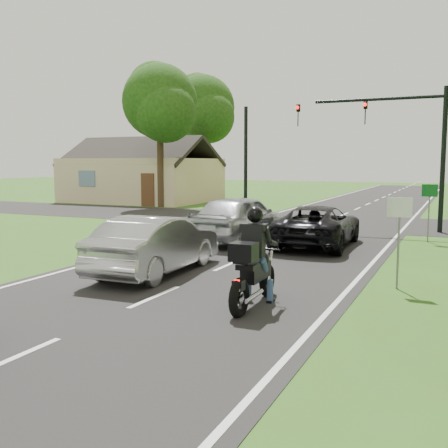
{
  "coord_description": "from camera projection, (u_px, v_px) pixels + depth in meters",
  "views": [
    {
      "loc": [
        5.98,
        -9.49,
        2.92
      ],
      "look_at": [
        0.29,
        3.0,
        1.3
      ],
      "focal_mm": 42.0,
      "sensor_mm": 36.0,
      "label": 1
    }
  ],
  "objects": [
    {
      "name": "ground",
      "position": [
        155.0,
        297.0,
        11.38
      ],
      "size": [
        140.0,
        140.0,
        0.0
      ],
      "primitive_type": "plane",
      "color": "#335919",
      "rests_on": "ground"
    },
    {
      "name": "road",
      "position": [
        292.0,
        237.0,
        20.42
      ],
      "size": [
        8.0,
        100.0,
        0.01
      ],
      "primitive_type": "cube",
      "color": "black",
      "rests_on": "ground"
    },
    {
      "name": "cross_road",
      "position": [
        328.0,
        222.0,
        25.84
      ],
      "size": [
        60.0,
        7.0,
        0.01
      ],
      "primitive_type": "cube",
      "color": "black",
      "rests_on": "ground"
    },
    {
      "name": "motorcycle_rider",
      "position": [
        253.0,
        267.0,
        10.56
      ],
      "size": [
        0.68,
        2.4,
        2.07
      ],
      "rotation": [
        0.0,
        0.0,
        0.02
      ],
      "color": "black",
      "rests_on": "ground"
    },
    {
      "name": "dark_suv",
      "position": [
        317.0,
        226.0,
        18.25
      ],
      "size": [
        2.55,
        5.21,
        1.42
      ],
      "primitive_type": "imported",
      "rotation": [
        0.0,
        0.0,
        3.18
      ],
      "color": "black",
      "rests_on": "road"
    },
    {
      "name": "silver_sedan",
      "position": [
        156.0,
        244.0,
        13.76
      ],
      "size": [
        1.79,
        4.69,
        1.53
      ],
      "primitive_type": "imported",
      "rotation": [
        0.0,
        0.0,
        3.18
      ],
      "color": "#AEAEB3",
      "rests_on": "road"
    },
    {
      "name": "silver_suv",
      "position": [
        240.0,
        218.0,
        19.38
      ],
      "size": [
        2.41,
        5.23,
        1.74
      ],
      "primitive_type": "imported",
      "rotation": [
        0.0,
        0.0,
        3.07
      ],
      "color": "#B0B3B9",
      "rests_on": "road"
    },
    {
      "name": "traffic_signal",
      "position": [
        397.0,
        133.0,
        22.17
      ],
      "size": [
        6.38,
        0.44,
        6.0
      ],
      "color": "black",
      "rests_on": "ground"
    },
    {
      "name": "signal_pole_far",
      "position": [
        246.0,
        161.0,
        29.44
      ],
      "size": [
        0.2,
        0.2,
        6.0
      ],
      "primitive_type": "cylinder",
      "color": "black",
      "rests_on": "ground"
    },
    {
      "name": "sign_white",
      "position": [
        399.0,
        221.0,
        11.95
      ],
      "size": [
        0.55,
        0.07,
        2.12
      ],
      "color": "slate",
      "rests_on": "ground"
    },
    {
      "name": "sign_green",
      "position": [
        429.0,
        199.0,
        19.1
      ],
      "size": [
        0.55,
        0.07,
        2.12
      ],
      "color": "slate",
      "rests_on": "ground"
    },
    {
      "name": "tree_left_near",
      "position": [
        162.0,
        105.0,
        33.32
      ],
      "size": [
        5.12,
        4.96,
        9.22
      ],
      "color": "#332316",
      "rests_on": "ground"
    },
    {
      "name": "tree_left_far",
      "position": [
        204.0,
        111.0,
        43.08
      ],
      "size": [
        5.76,
        5.58,
        10.14
      ],
      "color": "#332316",
      "rests_on": "ground"
    },
    {
      "name": "house",
      "position": [
        143.0,
        178.0,
        39.45
      ],
      "size": [
        10.2,
        8.0,
        4.84
      ],
      "color": "tan",
      "rests_on": "ground"
    }
  ]
}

